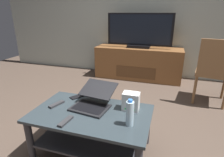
# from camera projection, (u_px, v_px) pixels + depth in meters

# --- Properties ---
(ground_plane) EXTENTS (7.68, 7.68, 0.00)m
(ground_plane) POSITION_uv_depth(u_px,v_px,m) (103.00, 144.00, 1.84)
(ground_plane) COLOR #4C3D33
(back_wall) EXTENTS (6.40, 0.12, 2.80)m
(back_wall) POSITION_uv_depth(u_px,v_px,m) (145.00, 4.00, 3.51)
(back_wall) COLOR #A8B2A8
(back_wall) RESTS_ON ground
(coffee_table) EXTENTS (1.05, 0.62, 0.42)m
(coffee_table) POSITION_uv_depth(u_px,v_px,m) (92.00, 125.00, 1.67)
(coffee_table) COLOR #2D383D
(coffee_table) RESTS_ON ground
(media_cabinet) EXTENTS (1.65, 0.51, 0.61)m
(media_cabinet) POSITION_uv_depth(u_px,v_px,m) (138.00, 63.00, 3.61)
(media_cabinet) COLOR brown
(media_cabinet) RESTS_ON ground
(television) EXTENTS (1.21, 0.20, 0.63)m
(television) POSITION_uv_depth(u_px,v_px,m) (139.00, 31.00, 3.38)
(television) COLOR black
(television) RESTS_ON media_cabinet
(dining_chair) EXTENTS (0.51, 0.51, 0.94)m
(dining_chair) POSITION_uv_depth(u_px,v_px,m) (214.00, 69.00, 2.49)
(dining_chair) COLOR brown
(dining_chair) RESTS_ON ground
(laptop) EXTENTS (0.38, 0.45, 0.18)m
(laptop) POSITION_uv_depth(u_px,v_px,m) (93.00, 100.00, 1.72)
(laptop) COLOR black
(laptop) RESTS_ON coffee_table
(router_box) EXTENTS (0.15, 0.11, 0.16)m
(router_box) POSITION_uv_depth(u_px,v_px,m) (131.00, 101.00, 1.64)
(router_box) COLOR white
(router_box) RESTS_ON coffee_table
(water_bottle_near) EXTENTS (0.06, 0.06, 0.22)m
(water_bottle_near) POSITION_uv_depth(u_px,v_px,m) (130.00, 113.00, 1.40)
(water_bottle_near) COLOR silver
(water_bottle_near) RESTS_ON coffee_table
(cell_phone) EXTENTS (0.13, 0.16, 0.01)m
(cell_phone) POSITION_uv_depth(u_px,v_px,m) (77.00, 97.00, 1.91)
(cell_phone) COLOR black
(cell_phone) RESTS_ON coffee_table
(tv_remote) EXTENTS (0.09, 0.17, 0.02)m
(tv_remote) POSITION_uv_depth(u_px,v_px,m) (57.00, 104.00, 1.74)
(tv_remote) COLOR #2D2D30
(tv_remote) RESTS_ON coffee_table
(soundbar_remote) EXTENTS (0.06, 0.16, 0.02)m
(soundbar_remote) POSITION_uv_depth(u_px,v_px,m) (66.00, 121.00, 1.47)
(soundbar_remote) COLOR #2D2D30
(soundbar_remote) RESTS_ON coffee_table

